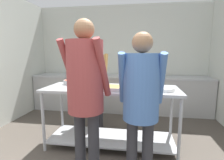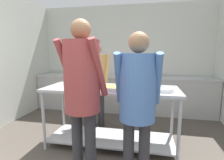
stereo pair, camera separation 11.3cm
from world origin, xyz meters
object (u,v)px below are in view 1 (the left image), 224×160
(guest_serving_left, at_px, (85,86))
(serving_tray_vegetables, at_px, (120,88))
(serving_tray_roast, at_px, (90,87))
(plate_stack, at_px, (165,89))
(sauce_pan, at_px, (71,82))
(broccoli_bowl, at_px, (146,86))
(guest_serving_right, at_px, (141,95))
(water_bottle, at_px, (69,70))
(cook_behind_counter, at_px, (95,77))

(guest_serving_left, bearing_deg, serving_tray_vegetables, 64.39)
(serving_tray_roast, xyz_separation_m, plate_stack, (1.07, -0.01, -0.00))
(serving_tray_roast, bearing_deg, sauce_pan, 144.88)
(broccoli_bowl, xyz_separation_m, guest_serving_right, (-0.07, -0.80, 0.05))
(broccoli_bowl, bearing_deg, serving_tray_vegetables, -149.17)
(serving_tray_vegetables, bearing_deg, broccoli_bowl, 30.83)
(sauce_pan, xyz_separation_m, guest_serving_left, (0.56, -0.98, 0.14))
(broccoli_bowl, distance_m, water_bottle, 2.48)
(serving_tray_vegetables, xyz_separation_m, guest_serving_left, (-0.30, -0.63, 0.15))
(guest_serving_left, bearing_deg, plate_stack, 36.46)
(serving_tray_roast, xyz_separation_m, guest_serving_left, (0.15, -0.69, 0.15))
(sauce_pan, bearing_deg, guest_serving_right, -39.26)
(serving_tray_vegetables, bearing_deg, sauce_pan, 157.67)
(sauce_pan, xyz_separation_m, guest_serving_right, (1.15, -0.94, 0.05))
(serving_tray_vegetables, bearing_deg, serving_tray_roast, 171.84)
(guest_serving_right, xyz_separation_m, cook_behind_counter, (-0.86, 1.41, -0.02))
(water_bottle, bearing_deg, cook_behind_counter, -46.47)
(guest_serving_left, xyz_separation_m, cook_behind_counter, (-0.27, 1.46, -0.11))
(serving_tray_vegetables, relative_size, plate_stack, 1.78)
(guest_serving_left, distance_m, cook_behind_counter, 1.49)
(guest_serving_right, bearing_deg, serving_tray_vegetables, 115.96)
(guest_serving_left, bearing_deg, cook_behind_counter, 100.65)
(broccoli_bowl, distance_m, guest_serving_right, 0.80)
(serving_tray_roast, xyz_separation_m, serving_tray_vegetables, (0.45, -0.06, 0.00))
(guest_serving_left, bearing_deg, serving_tray_roast, 102.35)
(serving_tray_roast, relative_size, serving_tray_vegetables, 0.83)
(sauce_pan, height_order, serving_tray_vegetables, sauce_pan)
(serving_tray_vegetables, distance_m, guest_serving_right, 0.65)
(plate_stack, distance_m, water_bottle, 2.78)
(serving_tray_roast, relative_size, broccoli_bowl, 2.00)
(guest_serving_right, xyz_separation_m, water_bottle, (-1.80, 2.41, -0.01))
(serving_tray_roast, bearing_deg, plate_stack, -0.80)
(broccoli_bowl, height_order, guest_serving_right, guest_serving_right)
(sauce_pan, relative_size, guest_serving_left, 0.21)
(water_bottle, bearing_deg, serving_tray_roast, -58.75)
(serving_tray_vegetables, height_order, guest_serving_left, guest_serving_left)
(sauce_pan, distance_m, serving_tray_roast, 0.50)
(serving_tray_vegetables, xyz_separation_m, cook_behind_counter, (-0.57, 0.83, 0.04))
(broccoli_bowl, relative_size, cook_behind_counter, 0.12)
(sauce_pan, relative_size, serving_tray_vegetables, 0.84)
(serving_tray_vegetables, xyz_separation_m, water_bottle, (-1.52, 1.83, 0.05))
(plate_stack, height_order, guest_serving_left, guest_serving_left)
(cook_behind_counter, bearing_deg, sauce_pan, -121.31)
(serving_tray_roast, height_order, guest_serving_left, guest_serving_left)
(serving_tray_vegetables, xyz_separation_m, guest_serving_right, (0.28, -0.58, 0.06))
(plate_stack, bearing_deg, broccoli_bowl, 147.72)
(sauce_pan, height_order, guest_serving_left, guest_serving_left)
(guest_serving_right, bearing_deg, guest_serving_left, -175.79)
(guest_serving_right, height_order, cook_behind_counter, guest_serving_right)
(plate_stack, relative_size, guest_serving_left, 0.14)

